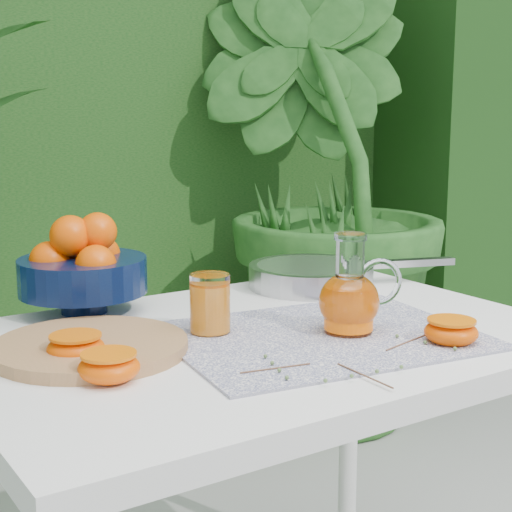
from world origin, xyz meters
TOP-DOWN VIEW (x-y plane):
  - potted_plant_right at (0.94, 1.16)m, footprint 2.15×2.15m
  - white_table at (-0.06, 0.01)m, footprint 1.00×0.70m
  - placemat at (0.01, -0.06)m, footprint 0.55×0.45m
  - cutting_board at (-0.34, 0.07)m, footprint 0.39×0.39m
  - fruit_bowl at (-0.26, 0.31)m, footprint 0.25×0.25m
  - juice_pitcher at (0.06, -0.07)m, footprint 0.15×0.13m
  - juice_tumbler at (-0.13, 0.05)m, footprint 0.07×0.07m
  - saute_pan at (0.23, 0.24)m, footprint 0.48×0.34m
  - orange_halves at (-0.19, -0.08)m, footprint 0.63×0.35m
  - thyme_sprigs at (-0.03, -0.20)m, footprint 0.38×0.23m

SIDE VIEW (x-z plane):
  - white_table at x=-0.06m, z-range 0.29..1.04m
  - placemat at x=0.01m, z-range 0.75..0.75m
  - thyme_sprigs at x=-0.03m, z-range 0.75..0.76m
  - cutting_board at x=-0.34m, z-range 0.75..0.77m
  - orange_halves at x=-0.19m, z-range 0.75..0.79m
  - saute_pan at x=0.23m, z-range 0.75..0.80m
  - juice_tumbler at x=-0.13m, z-range 0.75..0.85m
  - juice_pitcher at x=0.06m, z-range 0.73..0.90m
  - fruit_bowl at x=-0.26m, z-range 0.74..0.93m
  - potted_plant_right at x=0.94m, z-range 0.00..1.70m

